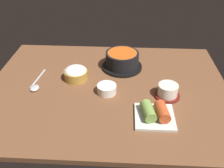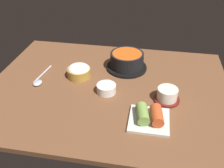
{
  "view_description": "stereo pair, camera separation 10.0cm",
  "coord_description": "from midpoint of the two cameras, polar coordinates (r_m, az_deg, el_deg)",
  "views": [
    {
      "loc": [
        6.65,
        -85.05,
        61.54
      ],
      "look_at": [
        2.0,
        -2.0,
        5.0
      ],
      "focal_mm": 40.14,
      "sensor_mm": 36.0,
      "label": 1
    },
    {
      "loc": [
        16.63,
        -83.88,
        61.54
      ],
      "look_at": [
        2.0,
        -2.0,
        5.0
      ],
      "focal_mm": 40.14,
      "sensor_mm": 36.0,
      "label": 2
    }
  ],
  "objects": [
    {
      "name": "stone_pot",
      "position": [
        1.15,
        -0.18,
        5.34
      ],
      "size": [
        18.51,
        18.51,
        7.83
      ],
      "color": "black",
      "rests_on": "dining_table"
    },
    {
      "name": "banchan_cup_center",
      "position": [
        1.0,
        -3.95,
        -1.17
      ],
      "size": [
        7.77,
        7.77,
        3.53
      ],
      "color": "white",
      "rests_on": "dining_table"
    },
    {
      "name": "spoon",
      "position": [
        1.1,
        -19.52,
        -0.3
      ],
      "size": [
        4.16,
        17.28,
        1.35
      ],
      "color": "#B7B7BC",
      "rests_on": "dining_table"
    },
    {
      "name": "dining_table",
      "position": [
        1.05,
        -3.78,
        -1.26
      ],
      "size": [
        100.0,
        76.0,
        2.0
      ],
      "primitive_type": "cube",
      "color": "brown",
      "rests_on": "ground"
    },
    {
      "name": "tea_cup_with_saucer",
      "position": [
        0.99,
        9.75,
        -1.66
      ],
      "size": [
        9.97,
        9.97,
        5.35
      ],
      "color": "maroon",
      "rests_on": "dining_table"
    },
    {
      "name": "rice_bowl",
      "position": [
        1.09,
        -10.89,
        2.37
      ],
      "size": [
        10.13,
        10.13,
        5.86
      ],
      "color": "#B78C38",
      "rests_on": "dining_table"
    },
    {
      "name": "kimchi_plate",
      "position": [
        0.88,
        6.53,
        -6.84
      ],
      "size": [
        13.87,
        13.87,
        5.09
      ],
      "color": "silver",
      "rests_on": "dining_table"
    }
  ]
}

